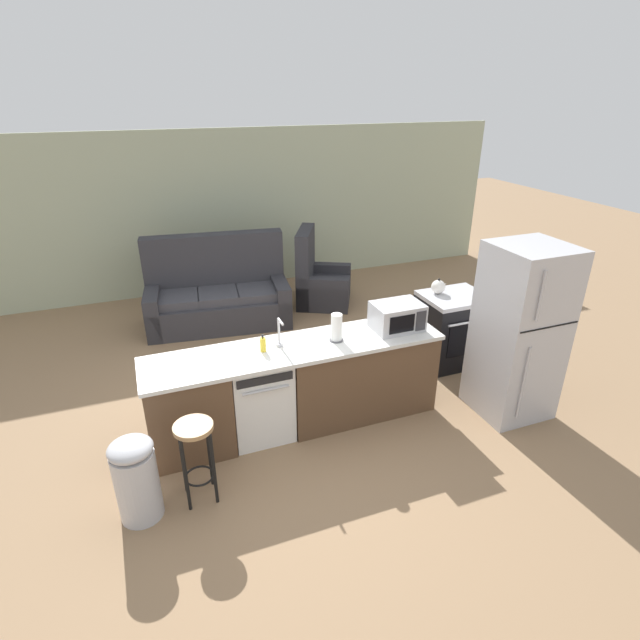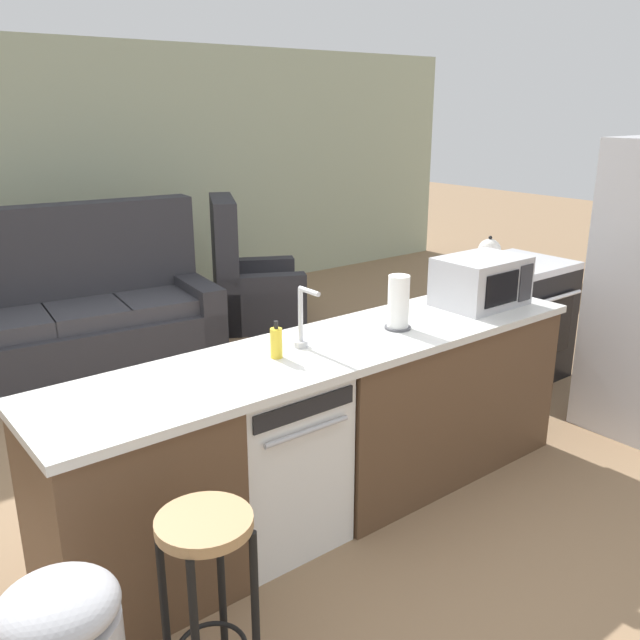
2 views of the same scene
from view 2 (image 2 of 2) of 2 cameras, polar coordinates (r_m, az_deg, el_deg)
ground_plane at (r=3.61m, az=-0.82°, el=-16.10°), size 24.00×24.00×0.00m
wall_back at (r=6.95m, az=-20.72°, el=10.77°), size 10.00×0.06×2.60m
kitchen_counter at (r=3.53m, az=2.27°, el=-9.08°), size 2.94×0.66×0.90m
dishwasher at (r=3.27m, az=-4.40°, el=-11.44°), size 0.58×0.61×0.84m
stove_range at (r=5.33m, az=15.86°, el=0.04°), size 0.76×0.68×0.90m
microwave at (r=4.00m, az=13.41°, el=3.20°), size 0.50×0.37×0.28m
sink_faucet at (r=3.19m, az=-1.54°, el=-0.13°), size 0.07×0.18×0.30m
paper_towel_roll at (r=3.49m, az=6.62°, el=1.44°), size 0.14×0.14×0.28m
soap_bottle at (r=3.09m, az=-3.70°, el=-1.91°), size 0.06×0.06×0.18m
kettle at (r=5.14m, az=14.08°, el=5.72°), size 0.21×0.17×0.19m
bar_stool at (r=2.42m, az=-9.49°, el=-20.15°), size 0.32×0.32×0.74m
couch at (r=5.66m, az=-19.38°, el=0.13°), size 2.10×1.14×1.27m
armchair at (r=6.45m, az=-6.14°, el=2.73°), size 1.10×1.12×1.20m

